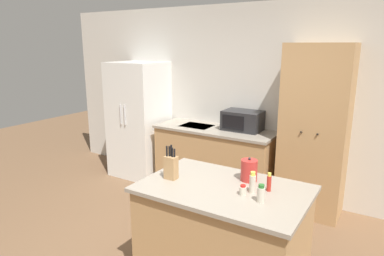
% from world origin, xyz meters
% --- Properties ---
extents(wall_back, '(7.20, 0.06, 2.60)m').
position_xyz_m(wall_back, '(0.00, 2.33, 1.30)').
color(wall_back, beige).
rests_on(wall_back, ground_plane).
extents(refrigerator, '(0.80, 0.72, 1.80)m').
position_xyz_m(refrigerator, '(-2.03, 1.95, 0.90)').
color(refrigerator, white).
rests_on(refrigerator, ground_plane).
extents(back_counter, '(1.71, 0.65, 0.92)m').
position_xyz_m(back_counter, '(-0.69, 2.00, 0.46)').
color(back_counter, tan).
rests_on(back_counter, ground_plane).
extents(pantry_cabinet, '(0.75, 0.53, 2.08)m').
position_xyz_m(pantry_cabinet, '(0.63, 2.04, 1.04)').
color(pantry_cabinet, tan).
rests_on(pantry_cabinet, ground_plane).
extents(kitchen_island, '(1.40, 0.92, 0.89)m').
position_xyz_m(kitchen_island, '(0.28, 0.31, 0.45)').
color(kitchen_island, tan).
rests_on(kitchen_island, ground_plane).
extents(microwave, '(0.51, 0.36, 0.27)m').
position_xyz_m(microwave, '(-0.33, 2.10, 1.06)').
color(microwave, '#232326').
rests_on(microwave, back_counter).
extents(knife_block, '(0.11, 0.08, 0.31)m').
position_xyz_m(knife_block, '(-0.20, 0.23, 1.01)').
color(knife_block, tan).
rests_on(knife_block, kitchen_island).
extents(spice_bottle_tall_dark, '(0.06, 0.06, 0.14)m').
position_xyz_m(spice_bottle_tall_dark, '(0.65, 0.21, 0.96)').
color(spice_bottle_tall_dark, beige).
rests_on(spice_bottle_tall_dark, kitchen_island).
extents(spice_bottle_short_red, '(0.05, 0.05, 0.18)m').
position_xyz_m(spice_bottle_short_red, '(0.53, 0.33, 0.98)').
color(spice_bottle_short_red, beige).
rests_on(spice_bottle_short_red, kitchen_island).
extents(spice_bottle_amber_oil, '(0.04, 0.04, 0.16)m').
position_xyz_m(spice_bottle_amber_oil, '(0.63, 0.43, 0.97)').
color(spice_bottle_amber_oil, '#B2281E').
rests_on(spice_bottle_amber_oil, kitchen_island).
extents(spice_bottle_green_herb, '(0.06, 0.06, 0.08)m').
position_xyz_m(spice_bottle_green_herb, '(0.48, 0.25, 0.93)').
color(spice_bottle_green_herb, beige).
rests_on(spice_bottle_green_herb, kitchen_island).
extents(kettle, '(0.15, 0.15, 0.21)m').
position_xyz_m(kettle, '(0.41, 0.56, 0.99)').
color(kettle, '#B72D28').
rests_on(kettle, kitchen_island).
extents(fire_extinguisher, '(0.12, 0.12, 0.43)m').
position_xyz_m(fire_extinguisher, '(-2.59, 1.95, 0.19)').
color(fire_extinguisher, red).
rests_on(fire_extinguisher, ground_plane).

